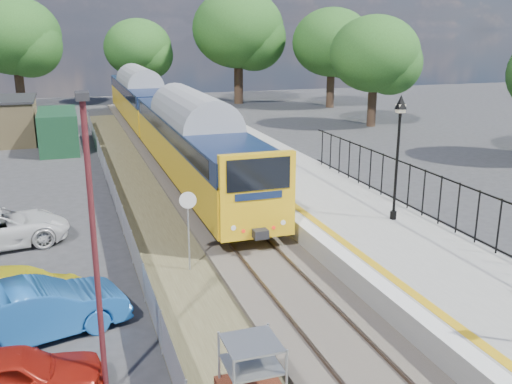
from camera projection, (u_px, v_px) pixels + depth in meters
name	position (u px, v px, depth m)	size (l,w,h in m)	color
ground	(335.00, 346.00, 14.40)	(120.00, 120.00, 0.00)	#2D2D30
track_bed	(218.00, 225.00, 23.06)	(5.90, 80.00, 0.29)	#473F38
platform	(342.00, 217.00, 22.86)	(5.00, 70.00, 0.90)	gray
platform_edge	(294.00, 211.00, 22.10)	(0.90, 70.00, 0.01)	silver
victorian_lamp_north	(399.00, 129.00, 20.32)	(0.44, 0.44, 4.60)	black
palisade_fence	(494.00, 223.00, 17.94)	(0.12, 26.00, 2.00)	black
wire_fence	(118.00, 205.00, 23.90)	(0.06, 52.00, 1.20)	#999EA3
tree_line	(145.00, 42.00, 51.32)	(56.80, 43.80, 11.88)	#332319
train	(160.00, 113.00, 37.93)	(2.82, 40.83, 3.51)	gold
speed_sign	(188.00, 218.00, 18.32)	(0.54, 0.16, 2.74)	#999EA3
carpark_lamp	(93.00, 233.00, 11.37)	(0.25, 0.50, 6.58)	#541C1F
car_red	(12.00, 378.00, 11.98)	(1.51, 3.76, 1.28)	maroon
car_blue	(37.00, 311.00, 14.61)	(1.60, 4.59, 1.51)	#1C58A8
car_yellow	(22.00, 287.00, 16.39)	(1.55, 3.80, 1.10)	yellow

